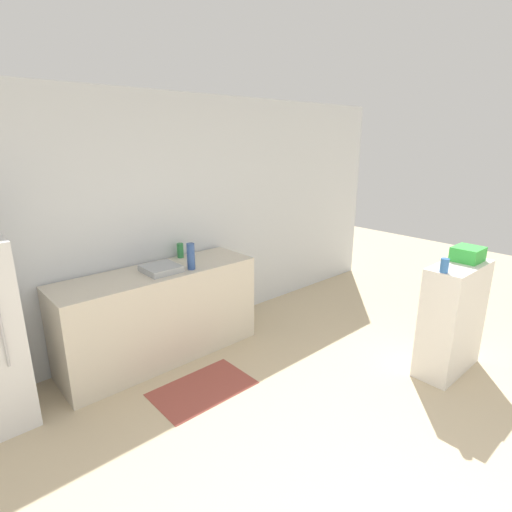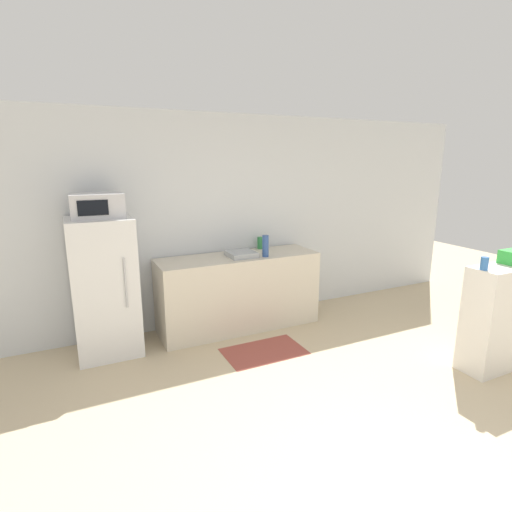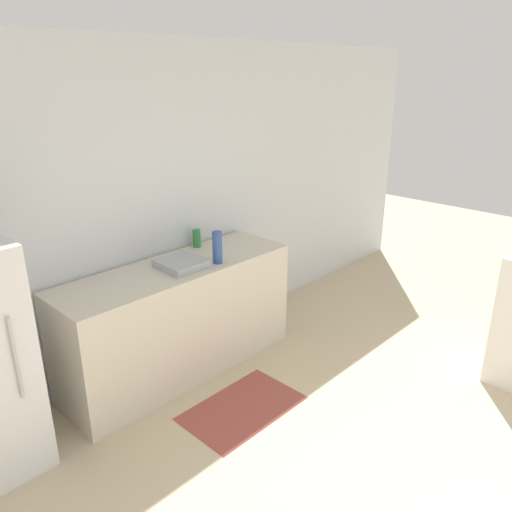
% 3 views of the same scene
% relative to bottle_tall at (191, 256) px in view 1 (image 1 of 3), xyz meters
% --- Properties ---
extents(wall_back, '(8.00, 0.06, 2.60)m').
position_rel_bottle_tall_xyz_m(wall_back, '(-0.53, 0.53, 0.25)').
color(wall_back, silver).
rests_on(wall_back, ground_plane).
extents(counter, '(1.98, 0.61, 0.92)m').
position_rel_bottle_tall_xyz_m(counter, '(-0.28, 0.18, -0.59)').
color(counter, beige).
rests_on(counter, ground_plane).
extents(sink_basin, '(0.32, 0.33, 0.06)m').
position_rel_bottle_tall_xyz_m(sink_basin, '(-0.26, 0.13, -0.10)').
color(sink_basin, '#9EA3A8').
rests_on(sink_basin, counter).
extents(bottle_tall, '(0.08, 0.08, 0.26)m').
position_rel_bottle_tall_xyz_m(bottle_tall, '(0.00, 0.00, 0.00)').
color(bottle_tall, '#2D4C8C').
rests_on(bottle_tall, counter).
extents(bottle_short, '(0.07, 0.07, 0.16)m').
position_rel_bottle_tall_xyz_m(bottle_short, '(0.13, 0.42, -0.05)').
color(bottle_short, '#2D7F42').
rests_on(bottle_short, counter).
extents(shelf_cabinet, '(0.75, 0.33, 1.06)m').
position_rel_bottle_tall_xyz_m(shelf_cabinet, '(1.64, -1.87, -0.52)').
color(shelf_cabinet, white).
rests_on(shelf_cabinet, ground_plane).
extents(basket, '(0.27, 0.23, 0.13)m').
position_rel_bottle_tall_xyz_m(basket, '(1.80, -1.86, 0.08)').
color(basket, green).
rests_on(basket, shelf_cabinet).
extents(jar, '(0.07, 0.07, 0.12)m').
position_rel_bottle_tall_xyz_m(jar, '(1.31, -1.87, 0.07)').
color(jar, '#336BB2').
rests_on(jar, shelf_cabinet).
extents(kitchen_rug, '(0.88, 0.54, 0.01)m').
position_rel_bottle_tall_xyz_m(kitchen_rug, '(-0.31, -0.58, -1.04)').
color(kitchen_rug, '#99473D').
rests_on(kitchen_rug, ground_plane).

